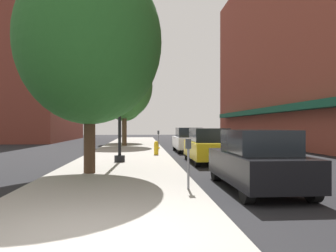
% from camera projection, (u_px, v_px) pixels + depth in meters
% --- Properties ---
extents(ground_plane, '(90.00, 90.00, 0.00)m').
position_uv_depth(ground_plane, '(188.00, 151.00, 23.17)').
color(ground_plane, black).
extents(sidewalk_slab, '(4.80, 50.00, 0.12)m').
position_uv_depth(sidewalk_slab, '(130.00, 150.00, 23.86)').
color(sidewalk_slab, gray).
rests_on(sidewalk_slab, ground).
extents(building_right_brick, '(6.80, 40.00, 18.12)m').
position_uv_depth(building_right_brick, '(311.00, 40.00, 28.02)').
color(building_right_brick, brown).
rests_on(building_right_brick, ground).
extents(building_far_background, '(6.80, 18.00, 18.88)m').
position_uv_depth(building_far_background, '(45.00, 64.00, 40.96)').
color(building_far_background, brown).
rests_on(building_far_background, ground).
extents(lamppost, '(0.48, 0.48, 5.90)m').
position_uv_depth(lamppost, '(120.00, 95.00, 15.26)').
color(lamppost, black).
rests_on(lamppost, sidewalk_slab).
extents(fire_hydrant, '(0.33, 0.26, 0.79)m').
position_uv_depth(fire_hydrant, '(156.00, 148.00, 19.13)').
color(fire_hydrant, gold).
rests_on(fire_hydrant, sidewalk_slab).
extents(parking_meter_near, '(0.14, 0.09, 1.31)m').
position_uv_depth(parking_meter_near, '(158.00, 137.00, 24.67)').
color(parking_meter_near, slate).
rests_on(parking_meter_near, sidewalk_slab).
extents(parking_meter_far, '(0.14, 0.09, 1.31)m').
position_uv_depth(parking_meter_far, '(188.00, 157.00, 8.71)').
color(parking_meter_far, slate).
rests_on(parking_meter_far, sidewalk_slab).
extents(tree_near, '(4.74, 4.74, 7.72)m').
position_uv_depth(tree_near, '(124.00, 86.00, 28.00)').
color(tree_near, '#4C3823').
rests_on(tree_near, sidewalk_slab).
extents(tree_mid, '(5.07, 5.07, 7.53)m').
position_uv_depth(tree_mid, '(90.00, 42.00, 11.69)').
color(tree_mid, '#422D1E').
rests_on(tree_mid, sidewalk_slab).
extents(tree_far, '(3.99, 3.99, 6.74)m').
position_uv_depth(tree_far, '(125.00, 98.00, 33.54)').
color(tree_far, '#422D1E').
rests_on(tree_far, sidewalk_slab).
extents(car_black, '(1.80, 4.30, 1.66)m').
position_uv_depth(car_black, '(257.00, 161.00, 9.18)').
color(car_black, black).
rests_on(car_black, ground).
extents(car_yellow, '(1.80, 4.30, 1.66)m').
position_uv_depth(car_yellow, '(208.00, 146.00, 15.97)').
color(car_yellow, black).
rests_on(car_yellow, ground).
extents(car_white, '(1.80, 4.30, 1.66)m').
position_uv_depth(car_white, '(188.00, 140.00, 22.81)').
color(car_white, black).
rests_on(car_white, ground).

